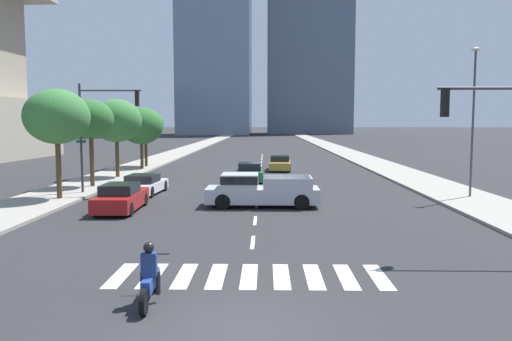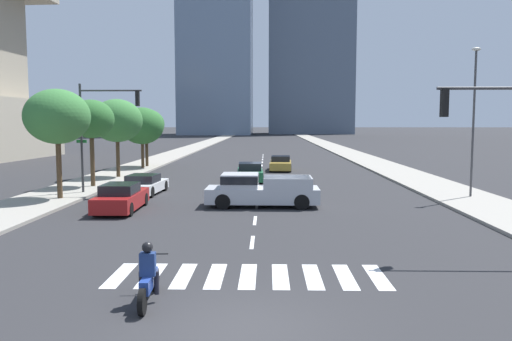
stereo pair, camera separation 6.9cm
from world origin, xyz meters
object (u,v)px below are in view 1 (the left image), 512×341
(sedan_white_0, at_px, (144,185))
(street_lamp_east, at_px, (473,112))
(motorcycle_lead, at_px, (150,279))
(street_tree_fifth, at_px, (145,124))
(pickup_truck, at_px, (257,190))
(street_tree_fourth, at_px, (141,126))
(sedan_gold_2, at_px, (280,164))
(sedan_red_3, at_px, (121,198))
(street_tree_second, at_px, (91,119))
(traffic_signal_far, at_px, (102,119))
(street_tree_nearest, at_px, (57,117))
(street_tree_third, at_px, (116,121))
(sedan_green_1, at_px, (249,173))

(sedan_white_0, xyz_separation_m, street_lamp_east, (18.68, -1.59, 4.29))
(motorcycle_lead, height_order, street_tree_fifth, street_tree_fifth)
(pickup_truck, distance_m, street_tree_fourth, 22.99)
(motorcycle_lead, distance_m, street_lamp_east, 22.19)
(sedan_gold_2, relative_size, street_lamp_east, 0.55)
(sedan_red_3, xyz_separation_m, street_tree_fourth, (-4.23, 21.49, 3.30))
(street_tree_second, bearing_deg, traffic_signal_far, -60.09)
(street_tree_second, bearing_deg, street_tree_nearest, -90.00)
(pickup_truck, xyz_separation_m, traffic_signal_far, (-9.11, 3.98, 3.61))
(traffic_signal_far, bearing_deg, street_tree_third, 101.06)
(sedan_gold_2, height_order, street_tree_fourth, street_tree_fourth)
(street_tree_second, bearing_deg, motorcycle_lead, -67.72)
(street_lamp_east, xyz_separation_m, street_tree_fifth, (-22.63, 18.95, -0.78))
(sedan_gold_2, distance_m, sedan_red_3, 22.19)
(sedan_white_0, xyz_separation_m, street_tree_second, (-3.95, 2.56, 3.89))
(sedan_gold_2, relative_size, street_tree_second, 0.80)
(street_tree_third, bearing_deg, sedan_red_3, -73.05)
(sedan_white_0, relative_size, street_tree_second, 0.78)
(street_tree_second, bearing_deg, street_tree_third, 90.00)
(sedan_red_3, distance_m, street_tree_second, 10.05)
(street_tree_third, bearing_deg, street_tree_fifth, 90.00)
(traffic_signal_far, height_order, street_tree_third, traffic_signal_far)
(motorcycle_lead, height_order, sedan_green_1, motorcycle_lead)
(sedan_green_1, height_order, street_tree_third, street_tree_third)
(motorcycle_lead, xyz_separation_m, street_tree_third, (-8.48, 26.31, 3.78))
(street_lamp_east, xyz_separation_m, street_tree_nearest, (-22.63, -1.12, -0.29))
(traffic_signal_far, bearing_deg, street_tree_fifth, 95.35)
(sedan_white_0, height_order, street_tree_third, street_tree_third)
(sedan_white_0, height_order, traffic_signal_far, traffic_signal_far)
(sedan_red_3, distance_m, street_tree_third, 14.99)
(street_tree_second, bearing_deg, sedan_white_0, -32.89)
(traffic_signal_far, bearing_deg, sedan_red_3, -64.52)
(motorcycle_lead, height_order, pickup_truck, pickup_truck)
(motorcycle_lead, distance_m, traffic_signal_far, 19.47)
(sedan_white_0, bearing_deg, pickup_truck, -118.38)
(motorcycle_lead, bearing_deg, street_tree_nearest, 26.08)
(sedan_red_3, xyz_separation_m, street_tree_second, (-4.23, 8.28, 3.82))
(pickup_truck, xyz_separation_m, sedan_white_0, (-6.82, 4.31, -0.26))
(sedan_green_1, bearing_deg, street_tree_second, 110.08)
(sedan_green_1, xyz_separation_m, street_tree_nearest, (-10.04, -9.39, 3.93))
(street_tree_third, bearing_deg, pickup_truck, -49.18)
(sedan_white_0, xyz_separation_m, street_tree_fifth, (-3.95, 17.36, 3.51))
(motorcycle_lead, distance_m, sedan_white_0, 18.71)
(pickup_truck, xyz_separation_m, sedan_green_1, (-0.72, 10.99, -0.19))
(street_tree_second, bearing_deg, street_lamp_east, -10.38)
(street_tree_nearest, bearing_deg, street_lamp_east, 2.82)
(street_tree_fourth, height_order, street_tree_fifth, street_tree_fourth)
(street_tree_second, relative_size, street_tree_third, 0.95)
(pickup_truck, distance_m, street_tree_nearest, 11.51)
(street_lamp_east, distance_m, street_tree_fourth, 28.53)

